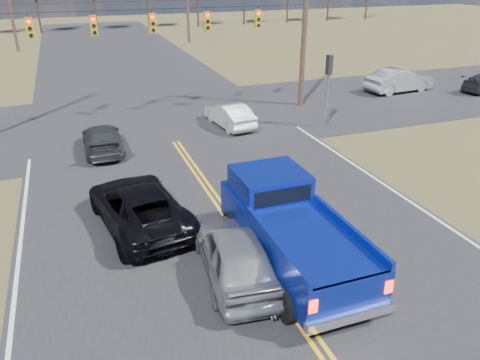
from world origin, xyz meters
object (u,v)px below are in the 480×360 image
object	(u,v)px
silver_suv	(235,253)
black_suv	(139,206)
cross_car_east_near	(399,80)
white_car_queue	(229,115)
pickup_truck	(289,228)
dgrey_car_queue	(102,138)

from	to	relation	value
silver_suv	black_suv	size ratio (longest dim) A/B	0.84
silver_suv	cross_car_east_near	xyz separation A→B (m)	(17.84, 16.13, 0.03)
black_suv	white_car_queue	bearing A→B (deg)	-133.58
silver_suv	cross_car_east_near	distance (m)	24.05
pickup_truck	black_suv	world-z (taller)	pickup_truck
pickup_truck	cross_car_east_near	bearing A→B (deg)	44.69
silver_suv	white_car_queue	xyz separation A→B (m)	(4.31, 12.96, -0.12)
dgrey_car_queue	cross_car_east_near	world-z (taller)	cross_car_east_near
silver_suv	cross_car_east_near	bearing A→B (deg)	-131.94
dgrey_car_queue	pickup_truck	bearing A→B (deg)	111.35
pickup_truck	dgrey_car_queue	distance (m)	12.17
silver_suv	pickup_truck	bearing A→B (deg)	-169.79
pickup_truck	silver_suv	distance (m)	1.77
white_car_queue	silver_suv	bearing A→B (deg)	64.72
black_suv	cross_car_east_near	world-z (taller)	cross_car_east_near
silver_suv	dgrey_car_queue	xyz separation A→B (m)	(-2.59, 11.49, -0.15)
pickup_truck	silver_suv	size ratio (longest dim) A/B	1.40
silver_suv	white_car_queue	world-z (taller)	silver_suv
silver_suv	dgrey_car_queue	bearing A→B (deg)	-71.37
black_suv	dgrey_car_queue	size ratio (longest dim) A/B	1.25
black_suv	cross_car_east_near	xyz separation A→B (m)	(19.90, 12.31, 0.06)
dgrey_car_queue	black_suv	bearing A→B (deg)	94.51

